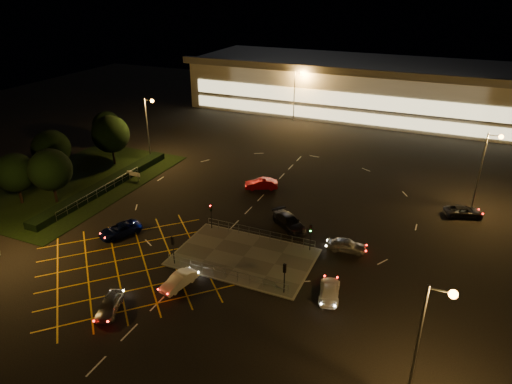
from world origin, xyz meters
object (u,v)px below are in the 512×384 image
at_px(signal_sw, 173,245).
at_px(car_far_dkgrey, 289,222).
at_px(car_right_silver, 346,245).
at_px(signal_se, 285,272).
at_px(signal_nw, 211,211).
at_px(signal_ne, 311,232).
at_px(car_approach_white, 329,290).
at_px(car_east_grey, 463,212).
at_px(car_circ_red, 261,184).
at_px(car_queue_white, 179,281).
at_px(car_left_blue, 120,230).
at_px(car_near_silver, 109,305).

relative_size(signal_sw, car_far_dkgrey, 0.59).
xyz_separation_m(signal_sw, car_right_silver, (15.57, 9.58, -1.66)).
relative_size(signal_se, signal_nw, 1.00).
relative_size(signal_ne, car_far_dkgrey, 0.59).
height_order(signal_sw, car_approach_white, signal_sw).
bearing_deg(car_approach_white, car_east_grey, -128.35).
xyz_separation_m(car_east_grey, car_approach_white, (-10.99, -21.88, 0.01)).
distance_m(signal_se, car_circ_red, 23.51).
bearing_deg(car_approach_white, car_queue_white, 5.96).
bearing_deg(signal_nw, signal_se, -33.65).
bearing_deg(car_queue_white, signal_sw, 140.50).
distance_m(signal_nw, car_east_grey, 31.00).
height_order(car_far_dkgrey, car_east_grey, car_far_dkgrey).
bearing_deg(car_queue_white, signal_se, 28.90).
distance_m(car_queue_white, car_left_blue, 12.68).
height_order(car_queue_white, car_circ_red, car_circ_red).
bearing_deg(car_circ_red, car_near_silver, -29.03).
distance_m(signal_ne, car_circ_red, 16.92).
height_order(car_right_silver, car_circ_red, car_circ_red).
bearing_deg(car_left_blue, car_queue_white, -1.12).
distance_m(car_far_dkgrey, car_circ_red, 11.37).
xyz_separation_m(signal_se, car_near_silver, (-13.21, -8.53, -1.69)).
bearing_deg(signal_nw, signal_sw, -90.00).
xyz_separation_m(signal_sw, car_approach_white, (15.98, 1.30, -1.72)).
height_order(signal_ne, car_right_silver, signal_ne).
bearing_deg(car_right_silver, car_approach_white, 174.80).
height_order(car_near_silver, car_approach_white, car_near_silver).
bearing_deg(car_right_silver, signal_nw, 87.83).
relative_size(signal_sw, car_right_silver, 0.76).
relative_size(signal_ne, car_left_blue, 0.65).
height_order(car_near_silver, car_left_blue, car_near_silver).
relative_size(signal_sw, signal_nw, 1.00).
bearing_deg(car_far_dkgrey, signal_se, -123.41).
relative_size(signal_nw, car_east_grey, 0.68).
distance_m(car_queue_white, car_circ_red, 23.74).
bearing_deg(car_left_blue, car_east_grey, 54.91).
height_order(signal_nw, car_near_silver, signal_nw).
xyz_separation_m(car_near_silver, car_circ_red, (2.15, 29.21, 0.07)).
xyz_separation_m(car_near_silver, car_approach_white, (17.19, 9.83, -0.03)).
height_order(car_left_blue, car_circ_red, car_circ_red).
distance_m(car_left_blue, car_far_dkgrey, 19.53).
relative_size(signal_nw, car_left_blue, 0.65).
relative_size(car_queue_white, car_approach_white, 0.88).
distance_m(signal_nw, car_circ_red, 12.83).
distance_m(car_left_blue, car_east_grey, 41.39).
relative_size(signal_nw, car_near_silver, 0.79).
relative_size(signal_nw, car_queue_white, 0.80).
height_order(car_right_silver, car_approach_white, car_right_silver).
xyz_separation_m(signal_sw, car_circ_red, (0.93, 20.68, -1.62)).
height_order(signal_nw, car_circ_red, signal_nw).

